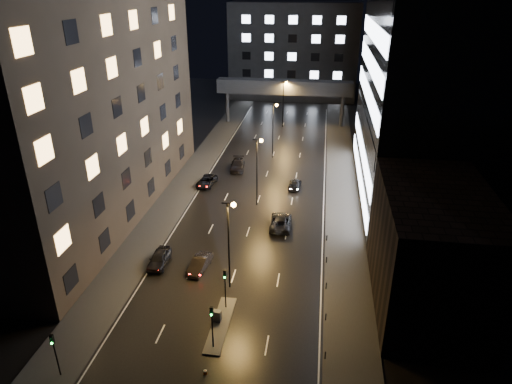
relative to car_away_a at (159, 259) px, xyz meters
The scene contains 25 objects.
ground 30.34m from the car_away_a, 72.94° to the left, with size 160.00×160.00×0.00m, color black.
sidewalk_left 24.27m from the car_away_a, 98.55° to the left, with size 5.00×110.00×0.15m, color #383533.
sidewalk_right 32.15m from the car_away_a, 48.27° to the left, with size 5.00×110.00×0.15m, color #383533.
building_left 26.87m from the car_away_a, 136.32° to the left, with size 15.00×48.00×40.00m, color #2D2319.
building_right_low 29.43m from the car_away_a, ahead, with size 10.00×18.00×12.00m, color black.
building_right_glass 47.37m from the car_away_a, 36.40° to the left, with size 20.00×36.00×45.00m, color black.
building_far 88.22m from the car_away_a, 84.16° to the left, with size 34.00×14.00×25.00m, color #333335.
skybridge 60.13m from the car_away_a, 81.43° to the left, with size 30.00×3.00×10.00m.
median_island 12.89m from the car_away_a, 44.42° to the right, with size 1.60×8.00×0.15m, color #383533.
traffic_signal_near 11.50m from the car_away_a, 35.32° to the right, with size 0.28×0.34×4.40m.
traffic_signal_far 15.30m from the car_away_a, 52.58° to the right, with size 0.28×0.34×4.40m.
traffic_signal_corner 17.35m from the car_away_a, 98.71° to the right, with size 0.28×0.34×4.40m.
bollard_row 19.62m from the car_away_a, 13.29° to the right, with size 0.12×25.12×0.90m.
streetlight_near 11.11m from the car_away_a, 18.38° to the right, with size 1.45×0.50×10.15m.
streetlight_mid_a 20.08m from the car_away_a, 61.94° to the left, with size 1.45×0.50×10.15m.
streetlight_mid_b 38.51m from the car_away_a, 76.24° to the left, with size 1.45×0.50×10.15m.
streetlight_far 57.99m from the car_away_a, 80.97° to the left, with size 1.45×0.50×10.15m.
car_away_a is the anchor object (origin of this frame).
car_away_b 4.87m from the car_away_a, ahead, with size 1.58×4.52×1.49m, color black.
car_away_c 22.79m from the car_away_a, 90.27° to the left, with size 2.36×5.11×1.42m, color black.
car_away_d 30.45m from the car_away_a, 83.29° to the left, with size 2.25×5.55×1.61m, color black.
car_toward_a 16.97m from the car_away_a, 40.13° to the left, with size 2.68×5.82×1.62m, color black.
car_toward_b 27.63m from the car_away_a, 59.63° to the left, with size 1.78×4.38×1.27m, color black.
utility_cabinet 12.31m from the car_away_a, 44.42° to the right, with size 0.75×0.56×1.15m, color #515153.
cone_b 17.61m from the car_away_a, 58.45° to the right, with size 0.36×0.36×0.47m, color #E55E0C.
Camera 1 is at (8.63, -31.25, 29.79)m, focal length 32.00 mm.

